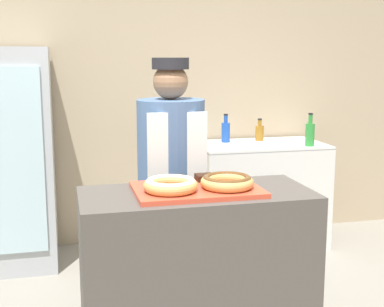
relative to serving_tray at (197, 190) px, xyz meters
name	(u,v)px	position (x,y,z in m)	size (l,w,h in m)	color
wall_back	(137,90)	(0.00, 2.13, 0.37)	(8.00, 0.06, 2.70)	tan
display_counter	(197,281)	(0.00, 0.00, -0.49)	(1.18, 0.54, 0.96)	#4C4742
serving_tray	(197,190)	(0.00, 0.00, 0.00)	(0.63, 0.43, 0.02)	#D84C33
donut_light_glaze	(170,184)	(-0.15, -0.05, 0.05)	(0.27, 0.27, 0.06)	tan
donut_chocolate_glaze	(227,181)	(0.15, -0.05, 0.05)	(0.27, 0.27, 0.06)	tan
brownie_back_left	(175,179)	(-0.08, 0.14, 0.03)	(0.09, 0.09, 0.03)	black
brownie_back_right	(205,177)	(0.08, 0.14, 0.03)	(0.09, 0.09, 0.03)	black
baker_person	(171,185)	(0.00, 0.64, -0.13)	(0.42, 0.42, 1.63)	#4C4C51
beverage_fridge	(7,159)	(-1.07, 1.74, -0.12)	(0.70, 0.64, 1.71)	#ADB2B7
chest_freezer	(259,193)	(1.01, 1.75, -0.52)	(1.10, 0.64, 0.90)	silver
bottle_green	(310,133)	(1.37, 1.53, 0.03)	(0.08, 0.08, 0.28)	#2D8C38
bottle_blue	(226,131)	(0.74, 1.89, 0.02)	(0.07, 0.07, 0.25)	#1E4CB2
bottle_amber	(260,132)	(1.06, 1.91, 0.00)	(0.07, 0.07, 0.20)	#99661E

